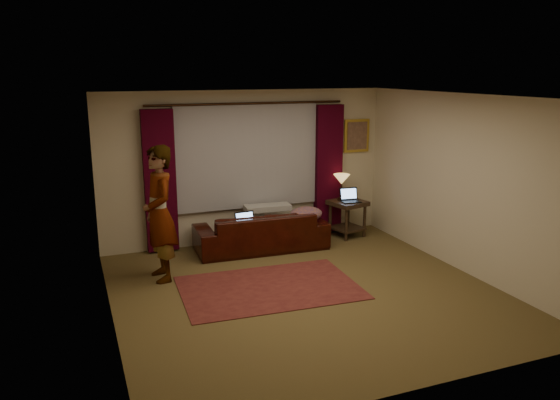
% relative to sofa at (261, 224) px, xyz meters
% --- Properties ---
extents(floor, '(5.00, 5.00, 0.01)m').
position_rel_sofa_xyz_m(floor, '(-0.05, -1.92, -0.44)').
color(floor, brown).
rests_on(floor, ground).
extents(ceiling, '(5.00, 5.00, 0.02)m').
position_rel_sofa_xyz_m(ceiling, '(-0.05, -1.92, 2.16)').
color(ceiling, silver).
rests_on(ceiling, ground).
extents(wall_back, '(5.00, 0.02, 2.60)m').
position_rel_sofa_xyz_m(wall_back, '(-0.05, 0.58, 0.86)').
color(wall_back, beige).
rests_on(wall_back, ground).
extents(wall_front, '(5.00, 0.02, 2.60)m').
position_rel_sofa_xyz_m(wall_front, '(-0.05, -4.42, 0.86)').
color(wall_front, beige).
rests_on(wall_front, ground).
extents(wall_left, '(0.02, 5.00, 2.60)m').
position_rel_sofa_xyz_m(wall_left, '(-2.55, -1.92, 0.86)').
color(wall_left, beige).
rests_on(wall_left, ground).
extents(wall_right, '(0.02, 5.00, 2.60)m').
position_rel_sofa_xyz_m(wall_right, '(2.45, -1.92, 0.86)').
color(wall_right, beige).
rests_on(wall_right, ground).
extents(sheer_curtain, '(2.50, 0.05, 1.80)m').
position_rel_sofa_xyz_m(sheer_curtain, '(-0.05, 0.52, 1.06)').
color(sheer_curtain, '#96969D').
rests_on(sheer_curtain, wall_back).
extents(drape_left, '(0.50, 0.14, 2.30)m').
position_rel_sofa_xyz_m(drape_left, '(-1.55, 0.47, 0.74)').
color(drape_left, '#310210').
rests_on(drape_left, floor).
extents(drape_right, '(0.50, 0.14, 2.30)m').
position_rel_sofa_xyz_m(drape_right, '(1.45, 0.47, 0.74)').
color(drape_right, '#310210').
rests_on(drape_right, floor).
extents(curtain_rod, '(0.04, 0.04, 3.40)m').
position_rel_sofa_xyz_m(curtain_rod, '(-0.05, 0.47, 1.94)').
color(curtain_rod, black).
rests_on(curtain_rod, wall_back).
extents(picture_frame, '(0.50, 0.04, 0.60)m').
position_rel_sofa_xyz_m(picture_frame, '(2.05, 0.55, 1.31)').
color(picture_frame, gold).
rests_on(picture_frame, wall_back).
extents(sofa, '(2.21, 1.03, 0.88)m').
position_rel_sofa_xyz_m(sofa, '(0.00, 0.00, 0.00)').
color(sofa, black).
rests_on(sofa, floor).
extents(throw_blanket, '(0.80, 0.37, 0.09)m').
position_rel_sofa_xyz_m(throw_blanket, '(0.20, 0.24, 0.44)').
color(throw_blanket, '#9F9E99').
rests_on(throw_blanket, sofa).
extents(clothing_pile, '(0.66, 0.57, 0.24)m').
position_rel_sofa_xyz_m(clothing_pile, '(0.76, -0.12, 0.12)').
color(clothing_pile, '#764C54').
rests_on(clothing_pile, sofa).
extents(laptop_sofa, '(0.35, 0.38, 0.24)m').
position_rel_sofa_xyz_m(laptop_sofa, '(-0.28, -0.14, 0.12)').
color(laptop_sofa, black).
rests_on(laptop_sofa, sofa).
extents(area_rug, '(2.48, 1.72, 0.01)m').
position_rel_sofa_xyz_m(area_rug, '(-0.46, -1.62, -0.43)').
color(area_rug, maroon).
rests_on(area_rug, floor).
extents(end_table, '(0.68, 0.68, 0.65)m').
position_rel_sofa_xyz_m(end_table, '(1.68, 0.13, -0.11)').
color(end_table, black).
rests_on(end_table, floor).
extents(tiffany_lamp, '(0.32, 0.32, 0.47)m').
position_rel_sofa_xyz_m(tiffany_lamp, '(1.60, 0.24, 0.45)').
color(tiffany_lamp, olive).
rests_on(tiffany_lamp, end_table).
extents(laptop_table, '(0.36, 0.39, 0.24)m').
position_rel_sofa_xyz_m(laptop_table, '(1.70, 0.04, 0.33)').
color(laptop_table, black).
rests_on(laptop_table, end_table).
extents(person, '(0.62, 0.62, 1.93)m').
position_rel_sofa_xyz_m(person, '(-1.76, -0.73, 0.53)').
color(person, '#9F9E99').
rests_on(person, floor).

